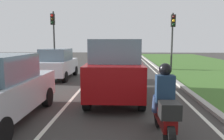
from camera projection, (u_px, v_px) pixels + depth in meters
The scene contains 10 objects.
ground_plane at pixel (103, 77), 13.67m from camera, with size 60.00×60.00×0.00m, color #383533.
lane_line_center at pixel (91, 77), 13.71m from camera, with size 0.12×32.00×0.01m, color silver.
lane_line_right_edge at pixel (161, 77), 13.50m from camera, with size 0.12×32.00×0.01m, color silver.
curb_right at pixel (169, 76), 13.47m from camera, with size 0.24×48.00×0.12m, color #9E9B93.
car_suv_ahead at pixel (116, 69), 8.39m from camera, with size 1.99×4.51×2.28m.
car_hatchback_far at pixel (57, 64), 12.98m from camera, with size 1.75×3.71×1.78m.
motorcycle at pixel (164, 116), 4.88m from camera, with size 0.41×1.90×1.01m.
rider_person at pixel (165, 88), 4.84m from camera, with size 0.50×0.40×1.16m.
traffic_light_near_right at pixel (173, 31), 16.49m from camera, with size 0.32×0.50×4.32m.
traffic_light_overhead_left at pixel (53, 29), 18.27m from camera, with size 0.32×0.50×4.67m.
Camera 1 is at (1.24, 0.55, 2.21)m, focal length 35.15 mm.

